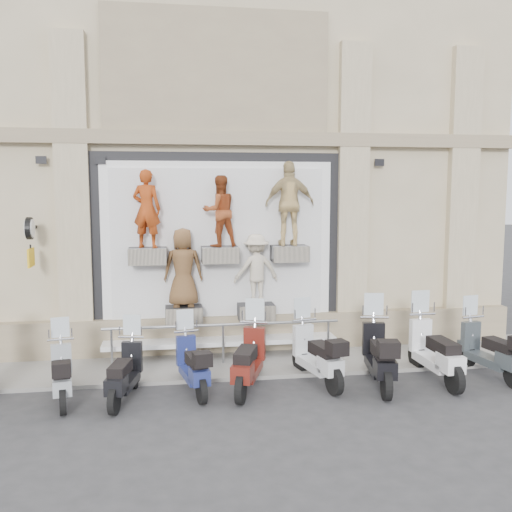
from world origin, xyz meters
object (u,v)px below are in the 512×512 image
at_px(guard_rail, 223,345).
at_px(scooter_e, 192,354).
at_px(clock_sign_bracket, 30,236).
at_px(scooter_c, 61,363).
at_px(scooter_h, 379,343).
at_px(scooter_j, 490,339).
at_px(scooter_i, 435,339).
at_px(scooter_d, 124,361).
at_px(scooter_f, 249,348).
at_px(scooter_g, 317,343).

bearing_deg(guard_rail, scooter_e, -116.47).
xyz_separation_m(clock_sign_bracket, scooter_c, (0.88, -2.03, -2.10)).
xyz_separation_m(scooter_h, scooter_j, (2.36, 0.12, -0.06)).
bearing_deg(scooter_i, scooter_h, -176.70).
distance_m(scooter_d, scooter_h, 4.75).
xyz_separation_m(scooter_c, scooter_f, (3.34, 0.07, 0.11)).
distance_m(scooter_c, scooter_g, 4.70).
distance_m(scooter_e, scooter_j, 5.89).
xyz_separation_m(scooter_e, scooter_h, (3.53, -0.23, 0.12)).
bearing_deg(scooter_c, clock_sign_bracket, 103.43).
bearing_deg(scooter_j, scooter_e, 169.28).
height_order(guard_rail, scooter_g, scooter_g).
bearing_deg(clock_sign_bracket, scooter_i, -14.36).
xyz_separation_m(scooter_c, scooter_e, (2.30, 0.14, 0.02)).
distance_m(guard_rail, scooter_c, 3.41).
distance_m(scooter_h, scooter_i, 1.19).
bearing_deg(guard_rail, scooter_g, -38.36).
distance_m(guard_rail, scooter_i, 4.32).
bearing_deg(guard_rail, scooter_d, -138.83).
bearing_deg(scooter_i, scooter_d, 179.64).
relative_size(guard_rail, scooter_f, 2.54).
bearing_deg(scooter_e, scooter_d, -179.07).
distance_m(clock_sign_bracket, scooter_c, 3.05).
distance_m(scooter_e, scooter_g, 2.39).
xyz_separation_m(scooter_c, scooter_i, (7.02, 0.01, 0.14)).
height_order(clock_sign_bracket, scooter_d, clock_sign_bracket).
bearing_deg(scooter_f, scooter_h, 15.49).
relative_size(guard_rail, scooter_c, 2.93).
bearing_deg(scooter_c, scooter_i, -9.97).
height_order(scooter_c, scooter_e, scooter_e).
height_order(guard_rail, scooter_h, scooter_h).
height_order(scooter_f, scooter_g, scooter_f).
bearing_deg(scooter_c, scooter_e, -6.65).
relative_size(scooter_c, scooter_f, 0.87).
xyz_separation_m(guard_rail, scooter_h, (2.82, -1.66, 0.37)).
relative_size(clock_sign_bracket, scooter_c, 0.59).
bearing_deg(scooter_h, guard_rail, 160.10).
height_order(guard_rail, scooter_i, scooter_i).
height_order(scooter_c, scooter_i, scooter_i).
xyz_separation_m(scooter_f, scooter_j, (4.85, -0.05, -0.03)).
relative_size(scooter_d, scooter_j, 0.92).
xyz_separation_m(guard_rail, scooter_i, (4.01, -1.56, 0.38)).
bearing_deg(scooter_j, guard_rail, 153.80).
xyz_separation_m(scooter_d, scooter_j, (7.11, 0.15, 0.06)).
relative_size(scooter_d, scooter_g, 0.91).
height_order(scooter_d, scooter_e, scooter_e).
bearing_deg(clock_sign_bracket, scooter_c, -66.52).
bearing_deg(scooter_d, scooter_i, 13.07).
relative_size(guard_rail, scooter_g, 2.61).
bearing_deg(guard_rail, scooter_h, -30.48).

